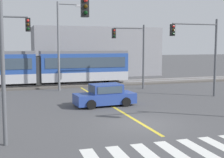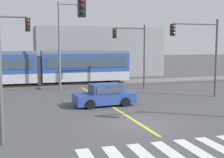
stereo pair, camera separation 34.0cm
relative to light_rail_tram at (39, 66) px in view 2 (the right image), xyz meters
The scene contains 17 objects.
ground_plane 17.41m from the light_rail_tram, 76.69° to the right, with size 200.00×200.00×0.00m, color #474749.
track_bed 4.44m from the light_rail_tram, ahead, with size 120.00×4.00×0.18m, color #56514C.
rail_near 4.43m from the light_rail_tram, 10.17° to the right, with size 120.00×0.08×0.10m, color #939399.
rail_far 4.44m from the light_rail_tram, 10.34° to the left, with size 120.00×0.08×0.10m, color #939399.
light_rail_tram is the anchor object (origin of this frame).
crosswalk_stripe_1 21.45m from the light_rail_tram, 86.70° to the right, with size 0.56×2.80×0.01m, color silver.
crosswalk_stripe_2 21.56m from the light_rail_tram, 83.77° to the right, with size 0.56×2.80×0.01m, color silver.
crosswalk_stripe_3 21.73m from the light_rail_tram, 80.88° to the right, with size 0.56×2.80×0.01m, color silver.
crosswalk_stripe_4 21.95m from the light_rail_tram, 78.04° to the right, with size 0.56×2.80×0.01m, color silver.
crosswalk_stripe_5 22.22m from the light_rail_tram, 75.26° to the right, with size 0.56×2.80×0.01m, color silver.
lane_centre_line 11.58m from the light_rail_tram, 69.56° to the right, with size 0.20×17.37×0.01m, color gold.
sedan_crossing 12.05m from the light_rail_tram, 72.64° to the right, with size 4.30×2.11×1.52m.
traffic_light_near_left 18.60m from the light_rail_tram, 95.50° to the right, with size 3.75×0.38×6.71m.
traffic_light_far_right 9.84m from the light_rail_tram, 28.26° to the right, with size 3.25×0.38×6.10m.
traffic_light_mid_right 15.97m from the light_rail_tram, 41.14° to the right, with size 4.25×0.38×6.29m.
street_lamp_centre 4.59m from the light_rail_tram, 60.33° to the right, with size 2.34×0.28×8.09m.
building_backdrop_far 12.90m from the light_rail_tram, 47.15° to the left, with size 16.96×6.00×6.53m, color gray.
Camera 2 is at (-6.34, -15.22, 4.25)m, focal length 50.00 mm.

